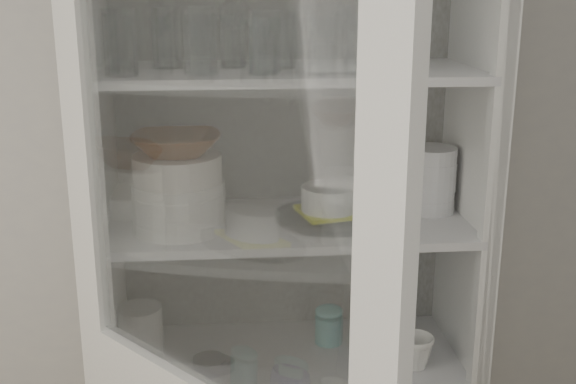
% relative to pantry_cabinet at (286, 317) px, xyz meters
% --- Properties ---
extents(wall_back, '(3.60, 0.02, 2.60)m').
position_rel_pantry_cabinet_xyz_m(wall_back, '(-0.20, 0.16, 0.36)').
color(wall_back, '#BDBBB8').
rests_on(wall_back, ground).
extents(pantry_cabinet, '(1.00, 0.45, 2.10)m').
position_rel_pantry_cabinet_xyz_m(pantry_cabinet, '(0.00, 0.00, 0.00)').
color(pantry_cabinet, silver).
rests_on(pantry_cabinet, floor).
extents(tumbler_0, '(0.10, 0.10, 0.15)m').
position_rel_pantry_cabinet_xyz_m(tumbler_0, '(-0.39, -0.20, 0.80)').
color(tumbler_0, silver).
rests_on(tumbler_0, shelf_glass).
extents(tumbler_1, '(0.09, 0.09, 0.15)m').
position_rel_pantry_cabinet_xyz_m(tumbler_1, '(-0.21, -0.18, 0.80)').
color(tumbler_1, silver).
rests_on(tumbler_1, shelf_glass).
extents(tumbler_2, '(0.07, 0.07, 0.13)m').
position_rel_pantry_cabinet_xyz_m(tumbler_2, '(-0.07, -0.21, 0.78)').
color(tumbler_2, silver).
rests_on(tumbler_2, shelf_glass).
extents(tumbler_3, '(0.07, 0.07, 0.15)m').
position_rel_pantry_cabinet_xyz_m(tumbler_3, '(-0.06, -0.18, 0.79)').
color(tumbler_3, silver).
rests_on(tumbler_3, shelf_glass).
extents(tumbler_4, '(0.07, 0.07, 0.13)m').
position_rel_pantry_cabinet_xyz_m(tumbler_4, '(0.06, -0.21, 0.79)').
color(tumbler_4, silver).
rests_on(tumbler_4, shelf_glass).
extents(tumbler_5, '(0.08, 0.08, 0.14)m').
position_rel_pantry_cabinet_xyz_m(tumbler_5, '(0.15, -0.20, 0.79)').
color(tumbler_5, silver).
rests_on(tumbler_5, shelf_glass).
extents(tumbler_6, '(0.09, 0.09, 0.15)m').
position_rel_pantry_cabinet_xyz_m(tumbler_6, '(0.24, -0.20, 0.80)').
color(tumbler_6, silver).
rests_on(tumbler_6, shelf_glass).
extents(tumbler_7, '(0.07, 0.07, 0.13)m').
position_rel_pantry_cabinet_xyz_m(tumbler_7, '(-0.41, -0.08, 0.79)').
color(tumbler_7, silver).
rests_on(tumbler_7, shelf_glass).
extents(tumbler_8, '(0.09, 0.09, 0.15)m').
position_rel_pantry_cabinet_xyz_m(tumbler_8, '(-0.30, -0.05, 0.79)').
color(tumbler_8, silver).
rests_on(tumbler_8, shelf_glass).
extents(tumbler_9, '(0.08, 0.08, 0.14)m').
position_rel_pantry_cabinet_xyz_m(tumbler_9, '(-0.01, -0.07, 0.79)').
color(tumbler_9, silver).
rests_on(tumbler_9, shelf_glass).
extents(tumbler_10, '(0.08, 0.08, 0.13)m').
position_rel_pantry_cabinet_xyz_m(tumbler_10, '(-0.14, -0.05, 0.79)').
color(tumbler_10, silver).
rests_on(tumbler_10, shelf_glass).
extents(goblet_0, '(0.07, 0.07, 0.15)m').
position_rel_pantry_cabinet_xyz_m(goblet_0, '(-0.28, 0.04, 0.80)').
color(goblet_0, silver).
rests_on(goblet_0, shelf_glass).
extents(goblet_1, '(0.08, 0.08, 0.19)m').
position_rel_pantry_cabinet_xyz_m(goblet_1, '(-0.13, 0.01, 0.81)').
color(goblet_1, silver).
rests_on(goblet_1, shelf_glass).
extents(goblet_2, '(0.07, 0.07, 0.16)m').
position_rel_pantry_cabinet_xyz_m(goblet_2, '(0.16, 0.02, 0.80)').
color(goblet_2, silver).
rests_on(goblet_2, shelf_glass).
extents(goblet_3, '(0.08, 0.08, 0.19)m').
position_rel_pantry_cabinet_xyz_m(goblet_3, '(0.29, 0.06, 0.81)').
color(goblet_3, silver).
rests_on(goblet_3, shelf_glass).
extents(plate_stack_front, '(0.23, 0.23, 0.13)m').
position_rel_pantry_cabinet_xyz_m(plate_stack_front, '(-0.28, -0.13, 0.38)').
color(plate_stack_front, white).
rests_on(plate_stack_front, shelf_plates).
extents(plate_stack_back, '(0.20, 0.20, 0.06)m').
position_rel_pantry_cabinet_xyz_m(plate_stack_back, '(-0.41, 0.05, 0.35)').
color(plate_stack_back, white).
rests_on(plate_stack_back, shelf_plates).
extents(cream_bowl, '(0.28, 0.28, 0.07)m').
position_rel_pantry_cabinet_xyz_m(cream_bowl, '(-0.28, -0.13, 0.48)').
color(cream_bowl, silver).
rests_on(cream_bowl, plate_stack_front).
extents(terracotta_bowl, '(0.23, 0.23, 0.05)m').
position_rel_pantry_cabinet_xyz_m(terracotta_bowl, '(-0.28, -0.13, 0.54)').
color(terracotta_bowl, '#603216').
rests_on(terracotta_bowl, cream_bowl).
extents(glass_platter, '(0.34, 0.34, 0.02)m').
position_rel_pantry_cabinet_xyz_m(glass_platter, '(0.11, -0.08, 0.33)').
color(glass_platter, silver).
rests_on(glass_platter, shelf_plates).
extents(yellow_trivet, '(0.18, 0.18, 0.01)m').
position_rel_pantry_cabinet_xyz_m(yellow_trivet, '(0.11, -0.08, 0.34)').
color(yellow_trivet, yellow).
rests_on(yellow_trivet, glass_platter).
extents(white_ramekin, '(0.16, 0.16, 0.06)m').
position_rel_pantry_cabinet_xyz_m(white_ramekin, '(0.11, -0.08, 0.38)').
color(white_ramekin, white).
rests_on(white_ramekin, yellow_trivet).
extents(grey_bowl_stack, '(0.13, 0.13, 0.18)m').
position_rel_pantry_cabinet_xyz_m(grey_bowl_stack, '(0.39, -0.03, 0.41)').
color(grey_bowl_stack, silver).
rests_on(grey_bowl_stack, shelf_plates).
extents(mug_blue, '(0.14, 0.14, 0.09)m').
position_rel_pantry_cabinet_xyz_m(mug_blue, '(0.23, -0.10, -0.03)').
color(mug_blue, navy).
rests_on(mug_blue, shelf_mugs).
extents(mug_teal, '(0.13, 0.13, 0.09)m').
position_rel_pantry_cabinet_xyz_m(mug_teal, '(0.26, -0.04, -0.03)').
color(mug_teal, teal).
rests_on(mug_teal, shelf_mugs).
extents(mug_white, '(0.11, 0.11, 0.09)m').
position_rel_pantry_cabinet_xyz_m(mug_white, '(0.34, -0.17, -0.03)').
color(mug_white, white).
rests_on(mug_white, shelf_mugs).
extents(teal_jar, '(0.08, 0.08, 0.10)m').
position_rel_pantry_cabinet_xyz_m(teal_jar, '(0.12, -0.01, -0.03)').
color(teal_jar, teal).
rests_on(teal_jar, shelf_mugs).
extents(measuring_cups, '(0.09, 0.09, 0.04)m').
position_rel_pantry_cabinet_xyz_m(measuring_cups, '(-0.22, -0.14, -0.06)').
color(measuring_cups, silver).
rests_on(measuring_cups, shelf_mugs).
extents(white_canister, '(0.15, 0.15, 0.15)m').
position_rel_pantry_cabinet_xyz_m(white_canister, '(-0.41, -0.04, -0.01)').
color(white_canister, white).
rests_on(white_canister, shelf_mugs).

